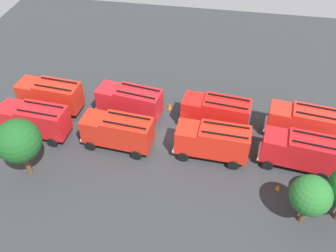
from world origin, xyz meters
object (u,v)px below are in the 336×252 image
object	(u,v)px
traffic_cone_1	(169,106)
tree_1	(311,196)
fire_truck_6	(118,131)
firefighter_4	(43,114)
fire_truck_0	(304,122)
tree_2	(18,141)
fire_truck_4	(301,151)
firefighter_3	(0,118)
fire_truck_7	(35,119)
fire_truck_1	(216,112)
firefighter_2	(22,111)
fire_truck_3	(50,95)
fire_truck_5	(213,141)
firefighter_0	(275,141)
traffic_cone_0	(278,187)
fire_truck_2	(130,101)

from	to	relation	value
traffic_cone_1	tree_1	bearing A→B (deg)	136.52
fire_truck_6	firefighter_4	size ratio (longest dim) A/B	4.39
fire_truck_0	tree_2	bearing A→B (deg)	27.83
fire_truck_4	firefighter_3	world-z (taller)	fire_truck_4
fire_truck_7	tree_1	world-z (taller)	tree_1
fire_truck_4	tree_1	distance (m)	6.40
fire_truck_1	firefighter_3	xyz separation A→B (m)	(22.87, 3.73, -1.15)
firefighter_4	firefighter_2	bearing A→B (deg)	108.36
fire_truck_3	tree_2	xyz separation A→B (m)	(-1.51, 9.24, 2.05)
fire_truck_0	firefighter_4	xyz separation A→B (m)	(27.54, 2.14, -1.21)
fire_truck_1	fire_truck_5	distance (m)	4.36
fire_truck_1	fire_truck_6	world-z (taller)	same
firefighter_4	fire_truck_1	bearing A→B (deg)	-63.19
fire_truck_3	firefighter_3	xyz separation A→B (m)	(4.50, 3.50, -1.15)
firefighter_0	firefighter_3	bearing A→B (deg)	-54.45
firefighter_2	fire_truck_4	bearing A→B (deg)	-54.06
traffic_cone_0	firefighter_2	bearing A→B (deg)	-10.88
fire_truck_1	firefighter_4	xyz separation A→B (m)	(18.61, 2.22, -1.21)
tree_1	tree_2	bearing A→B (deg)	-2.33
firefighter_4	traffic_cone_0	world-z (taller)	firefighter_4
tree_1	firefighter_3	bearing A→B (deg)	-12.31
firefighter_2	tree_1	bearing A→B (deg)	-65.91
firefighter_2	firefighter_3	bearing A→B (deg)	173.46
tree_1	firefighter_4	bearing A→B (deg)	-17.21
fire_truck_4	traffic_cone_1	bearing A→B (deg)	-18.37
fire_truck_1	fire_truck_4	bearing A→B (deg)	159.19
firefighter_2	fire_truck_3	bearing A→B (deg)	-15.92
fire_truck_4	fire_truck_0	bearing A→B (deg)	-92.24
fire_truck_0	fire_truck_4	bearing A→B (deg)	88.38
firefighter_0	firefighter_3	size ratio (longest dim) A/B	1.01
fire_truck_0	firefighter_2	distance (m)	30.22
fire_truck_0	firefighter_0	world-z (taller)	fire_truck_0
fire_truck_1	fire_truck_7	bearing A→B (deg)	19.98
fire_truck_2	tree_2	xyz separation A→B (m)	(7.49, 9.64, 2.05)
fire_truck_1	fire_truck_7	size ratio (longest dim) A/B	1.01
fire_truck_0	traffic_cone_0	xyz separation A→B (m)	(2.55, 7.37, -1.85)
fire_truck_3	firefighter_3	size ratio (longest dim) A/B	4.17
fire_truck_2	firefighter_0	xyz separation A→B (m)	(-15.55, 2.25, -1.14)
fire_truck_1	fire_truck_6	distance (m)	10.43
fire_truck_5	fire_truck_1	bearing A→B (deg)	-86.94
fire_truck_1	tree_1	bearing A→B (deg)	134.01
fire_truck_1	fire_truck_2	world-z (taller)	same
fire_truck_2	tree_2	distance (m)	12.38
fire_truck_3	tree_1	xyz separation A→B (m)	(-26.46, 10.26, 1.32)
tree_1	traffic_cone_1	xyz separation A→B (m)	(13.46, -12.76, -3.11)
firefighter_2	traffic_cone_0	world-z (taller)	firefighter_2
fire_truck_2	fire_truck_7	xyz separation A→B (m)	(8.88, 4.59, 0.00)
fire_truck_3	fire_truck_6	bearing A→B (deg)	159.10
firefighter_2	fire_truck_5	bearing A→B (deg)	-55.97
fire_truck_0	firefighter_0	xyz separation A→B (m)	(2.75, 2.01, -1.14)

